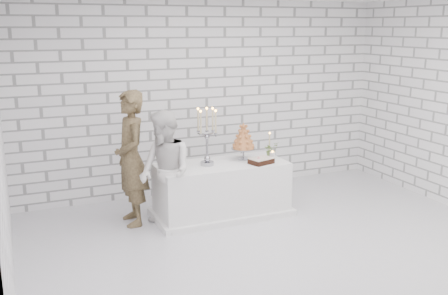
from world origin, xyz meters
The scene contains 12 objects.
ground centered at (0.00, 0.00, 0.00)m, with size 6.00×5.00×0.01m, color silver.
wall_back centered at (0.00, 2.50, 1.50)m, with size 6.00×0.01×3.00m, color white.
wall_left centered at (-3.00, 0.00, 1.50)m, with size 0.01×5.00×3.00m, color white.
cake_table centered at (-0.25, 1.31, 0.38)m, with size 1.80×0.80×0.75m, color white.
groom centered at (-1.47, 1.49, 0.90)m, with size 0.66×0.43×1.80m, color #392E1E.
bride centered at (-1.13, 1.06, 0.79)m, with size 0.77×0.60×1.58m, color white.
candelabra centered at (-0.47, 1.30, 1.15)m, with size 0.32×0.32×0.80m, color #93949D, non-canonical shape.
croquembouche centered at (0.12, 1.37, 1.02)m, with size 0.35×0.35×0.54m, color brown, non-canonical shape.
chocolate_cake centered at (0.25, 1.08, 0.79)m, with size 0.31×0.22×0.08m, color black.
pillar_candle centered at (0.48, 1.17, 0.81)m, with size 0.08×0.08×0.12m, color white.
extra_taper centered at (0.58, 1.46, 0.91)m, with size 0.06×0.06×0.32m, color #C4B689.
flowers centered at (0.53, 1.31, 0.87)m, with size 0.21×0.18×0.23m, color #5A7D3E.
Camera 1 is at (-2.90, -5.01, 2.61)m, focal length 41.14 mm.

